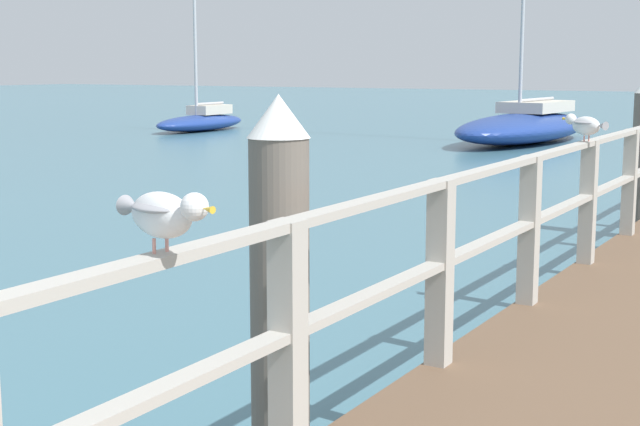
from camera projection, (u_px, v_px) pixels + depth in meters
pier_railing at (611, 178)px, 8.33m from camera, size 0.12×17.08×1.02m
dock_piling_near at (280, 303)px, 4.39m from camera, size 0.29×0.29×1.97m
seagull_foreground at (163, 212)px, 3.00m from camera, size 0.47×0.23×0.21m
seagull_background at (585, 125)px, 7.46m from camera, size 0.43×0.29×0.21m
boat_2 at (202, 121)px, 30.30m from camera, size 1.57×4.38×4.63m
boat_6 at (525, 125)px, 25.63m from camera, size 2.87×7.23×9.19m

